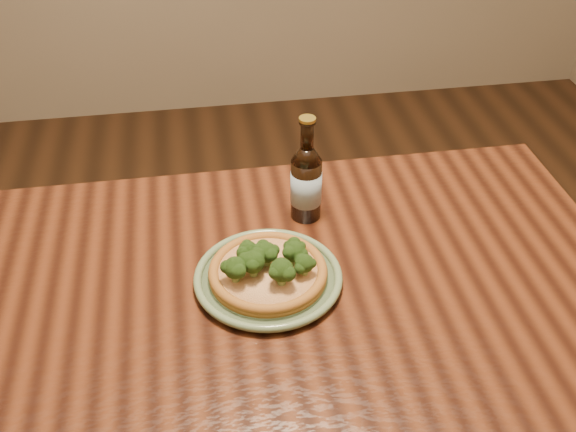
{
  "coord_description": "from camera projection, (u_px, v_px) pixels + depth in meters",
  "views": [
    {
      "loc": [
        0.07,
        -0.64,
        1.53
      ],
      "look_at": [
        0.22,
        0.28,
        0.82
      ],
      "focal_mm": 42.0,
      "sensor_mm": 36.0,
      "label": 1
    }
  ],
  "objects": [
    {
      "name": "beer_bottle",
      "position": [
        306.0,
        181.0,
        1.24
      ],
      "size": [
        0.06,
        0.06,
        0.21
      ],
      "rotation": [
        0.0,
        0.0,
        -0.21
      ],
      "color": "black",
      "rests_on": "table"
    },
    {
      "name": "table",
      "position": [
        173.0,
        375.0,
        1.1
      ],
      "size": [
        1.6,
        0.9,
        0.75
      ],
      "color": "#4A210F",
      "rests_on": "ground"
    },
    {
      "name": "pizza",
      "position": [
        268.0,
        269.0,
        1.12
      ],
      "size": [
        0.2,
        0.2,
        0.07
      ],
      "rotation": [
        0.0,
        0.0,
        0.01
      ],
      "color": "#9C6023",
      "rests_on": "plate"
    },
    {
      "name": "plate",
      "position": [
        268.0,
        278.0,
        1.14
      ],
      "size": [
        0.25,
        0.25,
        0.02
      ],
      "rotation": [
        0.0,
        0.0,
        -0.37
      ],
      "color": "#667C55",
      "rests_on": "table"
    }
  ]
}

